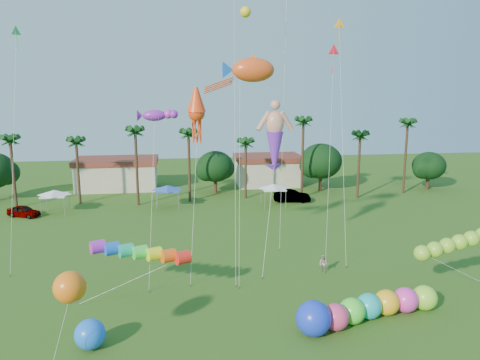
{
  "coord_description": "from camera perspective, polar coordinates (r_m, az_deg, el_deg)",
  "views": [
    {
      "loc": [
        -4.56,
        -23.74,
        15.89
      ],
      "look_at": [
        0.0,
        10.0,
        9.0
      ],
      "focal_mm": 35.0,
      "sensor_mm": 36.0,
      "label": 1
    }
  ],
  "objects": [
    {
      "name": "delta_kite_red",
      "position": [
        44.89,
        11.34,
        14.79
      ],
      "size": [
        1.82,
        3.62,
        19.61
      ],
      "color": "red",
      "rests_on": "ground"
    },
    {
      "name": "delta_kite_yellow",
      "position": [
        44.85,
        12.02,
        17.51
      ],
      "size": [
        1.2,
        4.91,
        21.85
      ],
      "color": "orange",
      "rests_on": "ground"
    },
    {
      "name": "green_worm",
      "position": [
        38.47,
        21.31,
        -8.33
      ],
      "size": [
        9.99,
        1.31,
        4.14
      ],
      "color": "#8CD12E",
      "rests_on": "ground"
    },
    {
      "name": "tree_line",
      "position": [
        69.2,
        -0.85,
        1.78
      ],
      "size": [
        69.46,
        8.91,
        11.0
      ],
      "color": "#3A2819",
      "rests_on": "ground"
    },
    {
      "name": "spectator_b",
      "position": [
        41.59,
        10.12,
        -10.02
      ],
      "size": [
        0.94,
        0.98,
        1.6
      ],
      "primitive_type": "imported",
      "rotation": [
        0.0,
        0.0,
        -0.96
      ],
      "color": "#A49689",
      "rests_on": "ground"
    },
    {
      "name": "caterpillar_inflatable",
      "position": [
        34.09,
        14.82,
        -14.92
      ],
      "size": [
        11.28,
        4.67,
        2.31
      ],
      "rotation": [
        0.0,
        0.0,
        0.27
      ],
      "color": "#E03A72",
      "rests_on": "ground"
    },
    {
      "name": "car_b",
      "position": [
        65.36,
        6.35,
        -1.95
      ],
      "size": [
        5.27,
        2.5,
        1.67
      ],
      "primitive_type": "imported",
      "rotation": [
        0.0,
        0.0,
        1.42
      ],
      "color": "#4C4C54",
      "rests_on": "ground"
    },
    {
      "name": "delta_kite_green",
      "position": [
        45.28,
        -25.65,
        15.26
      ],
      "size": [
        1.6,
        4.22,
        20.87
      ],
      "color": "#2FC95A",
      "rests_on": "ground"
    },
    {
      "name": "buildings_row",
      "position": [
        75.05,
        -6.44,
        0.7
      ],
      "size": [
        35.0,
        7.0,
        4.0
      ],
      "color": "beige",
      "rests_on": "ground"
    },
    {
      "name": "rainbow_tube",
      "position": [
        35.06,
        -10.02,
        -9.44
      ],
      "size": [
        9.66,
        2.71,
        4.0
      ],
      "color": "red",
      "rests_on": "ground"
    },
    {
      "name": "fish_kite",
      "position": [
        39.64,
        1.63,
        13.26
      ],
      "size": [
        5.58,
        6.23,
        18.26
      ],
      "color": "#E84D19",
      "rests_on": "ground"
    },
    {
      "name": "car_a",
      "position": [
        63.57,
        -24.87,
        -3.47
      ],
      "size": [
        4.44,
        3.16,
        1.4
      ],
      "primitive_type": "imported",
      "rotation": [
        0.0,
        0.0,
        1.16
      ],
      "color": "#4C4C54",
      "rests_on": "ground"
    },
    {
      "name": "lobster_kite",
      "position": [
        39.07,
        -10.4,
        7.74
      ],
      "size": [
        3.59,
        5.43,
        14.16
      ],
      "color": "purple",
      "rests_on": "ground"
    },
    {
      "name": "orange_ball_kite",
      "position": [
        28.0,
        -20.05,
        -12.18
      ],
      "size": [
        2.44,
        2.05,
        5.9
      ],
      "color": "orange",
      "rests_on": "ground"
    },
    {
      "name": "squid_kite",
      "position": [
        39.76,
        -5.33,
        8.11
      ],
      "size": [
        1.89,
        5.18,
        15.87
      ],
      "color": "#F74114",
      "rests_on": "ground"
    },
    {
      "name": "blue_ball",
      "position": [
        31.51,
        -17.82,
        -17.47
      ],
      "size": [
        1.89,
        1.89,
        1.89
      ],
      "primitive_type": "sphere",
      "color": "#1B6AFA",
      "rests_on": "ground"
    },
    {
      "name": "tent_row",
      "position": [
        61.51,
        -8.86,
        -1.03
      ],
      "size": [
        31.0,
        4.0,
        0.6
      ],
      "color": "white",
      "rests_on": "ground"
    },
    {
      "name": "merman_kite",
      "position": [
        41.14,
        4.26,
        4.81
      ],
      "size": [
        3.24,
        5.11,
        14.14
      ],
      "color": "#E0927F",
      "rests_on": "ground"
    }
  ]
}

